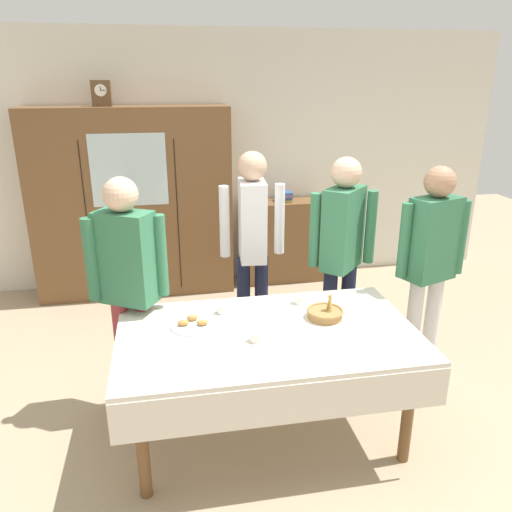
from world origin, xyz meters
TOP-DOWN VIEW (x-y plane):
  - ground_plane at (0.00, 0.00)m, footprint 12.00×12.00m
  - back_wall at (0.00, 2.65)m, footprint 6.40×0.10m
  - dining_table at (0.00, -0.24)m, footprint 1.82×1.06m
  - wall_cabinet at (-0.90, 2.35)m, footprint 2.02×0.46m
  - mantel_clock at (-1.11, 2.35)m, footprint 0.18×0.11m
  - bookshelf_low at (0.72, 2.41)m, footprint 0.93×0.35m
  - book_stack at (0.72, 2.40)m, footprint 0.17×0.21m
  - tea_cup_near_right at (-0.24, 0.09)m, footprint 0.13×0.13m
  - tea_cup_far_left at (0.29, 0.14)m, footprint 0.13×0.13m
  - tea_cup_front_edge at (-0.09, -0.32)m, footprint 0.13×0.13m
  - bread_basket at (0.40, -0.09)m, footprint 0.24×0.24m
  - pastry_plate at (-0.45, -0.04)m, footprint 0.28×0.28m
  - spoon_far_left at (0.69, -0.33)m, footprint 0.12×0.02m
  - spoon_mid_right at (-0.35, -0.54)m, footprint 0.12×0.02m
  - spoon_back_edge at (0.20, -0.27)m, footprint 0.12×0.02m
  - person_near_right_end at (0.73, 0.57)m, footprint 0.52×0.40m
  - person_behind_table_left at (0.10, 0.88)m, footprint 0.52×0.38m
  - person_beside_shelf at (-0.84, 0.27)m, footprint 0.52×0.35m
  - person_behind_table_right at (1.31, 0.28)m, footprint 0.52×0.31m

SIDE VIEW (x-z plane):
  - ground_plane at x=0.00m, z-range 0.00..0.00m
  - bookshelf_low at x=0.72m, z-range 0.00..0.92m
  - dining_table at x=0.00m, z-range 0.28..1.03m
  - spoon_far_left at x=0.69m, z-range 0.75..0.76m
  - spoon_mid_right at x=-0.35m, z-range 0.75..0.76m
  - spoon_back_edge at x=0.20m, z-range 0.75..0.76m
  - pastry_plate at x=-0.45m, z-range 0.74..0.79m
  - tea_cup_near_right at x=-0.24m, z-range 0.75..0.81m
  - tea_cup_far_left at x=0.29m, z-range 0.75..0.81m
  - tea_cup_front_edge at x=-0.09m, z-range 0.75..0.81m
  - bread_basket at x=0.40m, z-range 0.71..0.87m
  - wall_cabinet at x=-0.90m, z-range 0.00..1.95m
  - book_stack at x=0.72m, z-range 0.92..1.03m
  - person_beside_shelf at x=-0.84m, z-range 0.18..1.82m
  - person_behind_table_right at x=1.31m, z-range 0.18..1.82m
  - person_near_right_end at x=0.73m, z-range 0.19..1.87m
  - person_behind_table_left at x=0.10m, z-range 0.19..1.88m
  - back_wall at x=0.00m, z-range 0.00..2.70m
  - mantel_clock at x=-1.11m, z-range 1.95..2.19m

